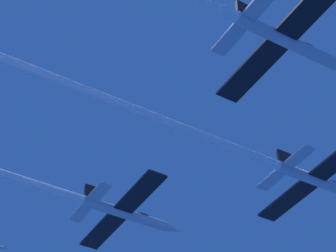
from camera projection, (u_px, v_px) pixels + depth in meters
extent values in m
cylinder|color=#B2BAC6|center=(318.00, 181.00, 83.35)|extent=(1.29, 11.70, 1.29)
ellipsoid|color=black|center=(333.00, 184.00, 84.70)|extent=(0.90, 2.34, 0.64)
cube|color=black|center=(287.00, 201.00, 86.45)|extent=(8.89, 2.57, 0.28)
cube|color=black|center=(285.00, 158.00, 82.59)|extent=(0.34, 2.11, 1.87)
cube|color=#B2BAC6|center=(271.00, 180.00, 83.19)|extent=(4.00, 1.54, 0.28)
cube|color=#B2BAC6|center=(299.00, 156.00, 79.74)|extent=(4.00, 1.54, 0.28)
cylinder|color=white|center=(144.00, 114.00, 74.26)|extent=(1.16, 35.69, 1.16)
cylinder|color=#B2BAC6|center=(125.00, 214.00, 88.67)|extent=(1.29, 11.70, 1.29)
cone|color=#B2BAC6|center=(173.00, 229.00, 91.41)|extent=(1.26, 2.57, 1.26)
ellipsoid|color=black|center=(143.00, 216.00, 90.02)|extent=(0.90, 2.34, 0.64)
cube|color=black|center=(103.00, 231.00, 91.77)|extent=(8.89, 2.57, 0.28)
cube|color=black|center=(140.00, 192.00, 85.13)|extent=(8.89, 2.57, 0.28)
cube|color=black|center=(92.00, 193.00, 87.91)|extent=(0.34, 2.11, 1.87)
cube|color=#B2BAC6|center=(81.00, 213.00, 88.51)|extent=(4.00, 1.54, 0.28)
cube|color=#B2BAC6|center=(99.00, 192.00, 85.06)|extent=(4.00, 1.54, 0.28)
cylinder|color=#B2BAC6|center=(287.00, 41.00, 67.02)|extent=(1.29, 11.70, 1.29)
ellipsoid|color=black|center=(307.00, 47.00, 68.37)|extent=(0.90, 2.34, 0.64)
cube|color=black|center=(251.00, 72.00, 70.12)|extent=(8.89, 2.57, 0.28)
cube|color=black|center=(316.00, 3.00, 63.48)|extent=(8.89, 2.57, 0.28)
cube|color=black|center=(246.00, 11.00, 66.26)|extent=(0.34, 2.11, 1.87)
cube|color=#B2BAC6|center=(229.00, 40.00, 66.86)|extent=(4.00, 1.54, 0.28)
cube|color=#B2BAC6|center=(262.00, 2.00, 63.41)|extent=(4.00, 1.54, 0.28)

